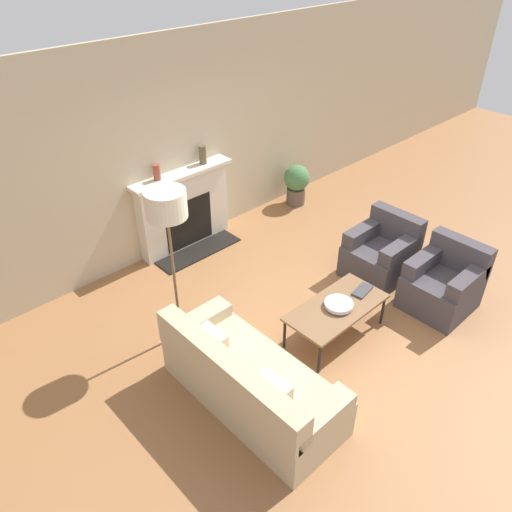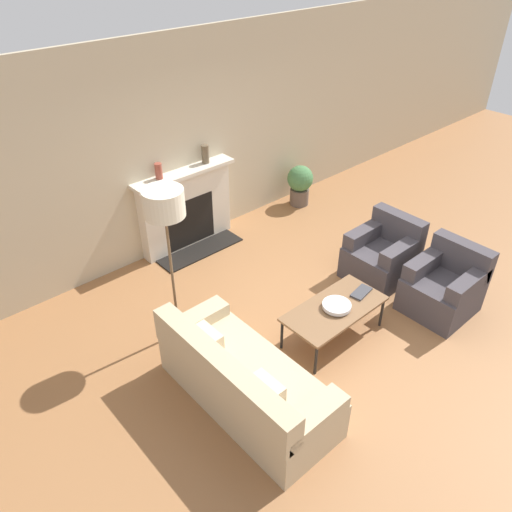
{
  "view_description": "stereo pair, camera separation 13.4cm",
  "coord_description": "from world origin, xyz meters",
  "px_view_note": "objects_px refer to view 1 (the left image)",
  "views": [
    {
      "loc": [
        -3.61,
        -2.66,
        4.01
      ],
      "look_at": [
        -0.05,
        1.13,
        0.45
      ],
      "focal_mm": 35.0,
      "sensor_mm": 36.0,
      "label": 1
    },
    {
      "loc": [
        -3.51,
        -2.75,
        4.01
      ],
      "look_at": [
        -0.05,
        1.13,
        0.45
      ],
      "focal_mm": 35.0,
      "sensor_mm": 36.0,
      "label": 2
    }
  ],
  "objects_px": {
    "mantel_vase_left": "(157,172)",
    "mantel_vase_center_left": "(203,155)",
    "coffee_table": "(337,308)",
    "potted_plant": "(296,183)",
    "book": "(362,291)",
    "armchair_near": "(444,284)",
    "floor_lamp": "(167,217)",
    "couch": "(249,381)",
    "fireplace": "(185,211)",
    "bowl": "(339,304)",
    "armchair_far": "(381,253)"
  },
  "relations": [
    {
      "from": "coffee_table",
      "to": "mantel_vase_center_left",
      "type": "relative_size",
      "value": 4.72
    },
    {
      "from": "potted_plant",
      "to": "fireplace",
      "type": "bearing_deg",
      "value": 173.91
    },
    {
      "from": "fireplace",
      "to": "coffee_table",
      "type": "xyz_separation_m",
      "value": [
        0.07,
        -2.71,
        -0.17
      ]
    },
    {
      "from": "mantel_vase_center_left",
      "to": "armchair_near",
      "type": "bearing_deg",
      "value": -72.12
    },
    {
      "from": "bowl",
      "to": "mantel_vase_center_left",
      "type": "bearing_deg",
      "value": 83.41
    },
    {
      "from": "fireplace",
      "to": "armchair_near",
      "type": "xyz_separation_m",
      "value": [
        1.45,
        -3.25,
        -0.24
      ]
    },
    {
      "from": "couch",
      "to": "potted_plant",
      "type": "relative_size",
      "value": 2.78
    },
    {
      "from": "floor_lamp",
      "to": "potted_plant",
      "type": "height_order",
      "value": "floor_lamp"
    },
    {
      "from": "armchair_far",
      "to": "potted_plant",
      "type": "height_order",
      "value": "armchair_far"
    },
    {
      "from": "coffee_table",
      "to": "book",
      "type": "bearing_deg",
      "value": -4.29
    },
    {
      "from": "coffee_table",
      "to": "couch",
      "type": "bearing_deg",
      "value": -178.1
    },
    {
      "from": "coffee_table",
      "to": "bowl",
      "type": "distance_m",
      "value": 0.07
    },
    {
      "from": "armchair_far",
      "to": "bowl",
      "type": "height_order",
      "value": "armchair_far"
    },
    {
      "from": "couch",
      "to": "potted_plant",
      "type": "height_order",
      "value": "couch"
    },
    {
      "from": "couch",
      "to": "book",
      "type": "xyz_separation_m",
      "value": [
        1.79,
        0.01,
        0.13
      ]
    },
    {
      "from": "book",
      "to": "potted_plant",
      "type": "relative_size",
      "value": 0.45
    },
    {
      "from": "mantel_vase_left",
      "to": "mantel_vase_center_left",
      "type": "height_order",
      "value": "mantel_vase_center_left"
    },
    {
      "from": "couch",
      "to": "book",
      "type": "bearing_deg",
      "value": -89.55
    },
    {
      "from": "armchair_near",
      "to": "couch",
      "type": "bearing_deg",
      "value": -100.32
    },
    {
      "from": "fireplace",
      "to": "couch",
      "type": "bearing_deg",
      "value": -115.27
    },
    {
      "from": "armchair_far",
      "to": "book",
      "type": "xyz_separation_m",
      "value": [
        -0.95,
        -0.39,
        0.11
      ]
    },
    {
      "from": "bowl",
      "to": "armchair_near",
      "type": "bearing_deg",
      "value": -21.02
    },
    {
      "from": "mantel_vase_left",
      "to": "floor_lamp",
      "type": "bearing_deg",
      "value": -119.35
    },
    {
      "from": "couch",
      "to": "armchair_far",
      "type": "bearing_deg",
      "value": -81.7
    },
    {
      "from": "armchair_near",
      "to": "mantel_vase_center_left",
      "type": "distance_m",
      "value": 3.56
    },
    {
      "from": "fireplace",
      "to": "potted_plant",
      "type": "xyz_separation_m",
      "value": [
        2.09,
        -0.22,
        -0.19
      ]
    },
    {
      "from": "couch",
      "to": "coffee_table",
      "type": "height_order",
      "value": "couch"
    },
    {
      "from": "armchair_far",
      "to": "mantel_vase_left",
      "type": "height_order",
      "value": "mantel_vase_left"
    },
    {
      "from": "armchair_near",
      "to": "floor_lamp",
      "type": "height_order",
      "value": "floor_lamp"
    },
    {
      "from": "potted_plant",
      "to": "armchair_far",
      "type": "bearing_deg",
      "value": -106.75
    },
    {
      "from": "coffee_table",
      "to": "book",
      "type": "height_order",
      "value": "book"
    },
    {
      "from": "fireplace",
      "to": "armchair_far",
      "type": "distance_m",
      "value": 2.77
    },
    {
      "from": "bowl",
      "to": "book",
      "type": "xyz_separation_m",
      "value": [
        0.42,
        -0.01,
        -0.03
      ]
    },
    {
      "from": "couch",
      "to": "armchair_far",
      "type": "distance_m",
      "value": 2.77
    },
    {
      "from": "couch",
      "to": "mantel_vase_center_left",
      "type": "bearing_deg",
      "value": -31.43
    },
    {
      "from": "mantel_vase_left",
      "to": "potted_plant",
      "type": "distance_m",
      "value": 2.62
    },
    {
      "from": "bowl",
      "to": "mantel_vase_center_left",
      "type": "distance_m",
      "value": 2.88
    },
    {
      "from": "bowl",
      "to": "potted_plant",
      "type": "height_order",
      "value": "potted_plant"
    },
    {
      "from": "fireplace",
      "to": "mantel_vase_center_left",
      "type": "bearing_deg",
      "value": 2.08
    },
    {
      "from": "book",
      "to": "mantel_vase_left",
      "type": "xyz_separation_m",
      "value": [
        -0.86,
        2.75,
        0.82
      ]
    },
    {
      "from": "potted_plant",
      "to": "couch",
      "type": "bearing_deg",
      "value": -143.23
    },
    {
      "from": "floor_lamp",
      "to": "mantel_vase_left",
      "type": "xyz_separation_m",
      "value": [
        0.85,
        1.51,
        -0.3
      ]
    },
    {
      "from": "armchair_near",
      "to": "coffee_table",
      "type": "height_order",
      "value": "armchair_near"
    },
    {
      "from": "bowl",
      "to": "floor_lamp",
      "type": "distance_m",
      "value": 2.09
    },
    {
      "from": "coffee_table",
      "to": "mantel_vase_left",
      "type": "bearing_deg",
      "value": 99.14
    },
    {
      "from": "book",
      "to": "floor_lamp",
      "type": "bearing_deg",
      "value": 134.7
    },
    {
      "from": "coffee_table",
      "to": "potted_plant",
      "type": "height_order",
      "value": "potted_plant"
    },
    {
      "from": "bowl",
      "to": "floor_lamp",
      "type": "height_order",
      "value": "floor_lamp"
    },
    {
      "from": "armchair_far",
      "to": "floor_lamp",
      "type": "relative_size",
      "value": 0.45
    },
    {
      "from": "armchair_near",
      "to": "bowl",
      "type": "distance_m",
      "value": 1.47
    }
  ]
}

